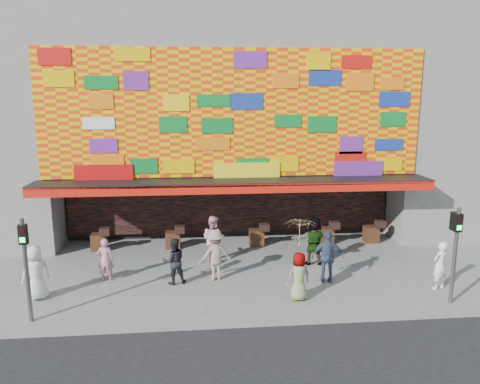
% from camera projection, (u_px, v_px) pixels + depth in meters
% --- Properties ---
extents(ground, '(90.00, 90.00, 0.00)m').
position_uv_depth(ground, '(244.00, 291.00, 15.22)').
color(ground, slate).
rests_on(ground, ground).
extents(shop_building, '(15.20, 9.40, 10.00)m').
position_uv_depth(shop_building, '(226.00, 117.00, 22.12)').
color(shop_building, gray).
rests_on(shop_building, ground).
extents(signal_left, '(0.22, 0.20, 3.00)m').
position_uv_depth(signal_left, '(25.00, 258.00, 12.80)').
color(signal_left, '#59595B').
rests_on(signal_left, ground).
extents(signal_right, '(0.22, 0.20, 3.00)m').
position_uv_depth(signal_right, '(456.00, 245.00, 13.96)').
color(signal_right, '#59595B').
rests_on(signal_right, ground).
extents(ped_a, '(1.01, 0.93, 1.73)m').
position_uv_depth(ped_a, '(36.00, 273.00, 14.45)').
color(ped_a, silver).
rests_on(ped_a, ground).
extents(ped_b, '(0.55, 0.37, 1.50)m').
position_uv_depth(ped_b, '(105.00, 260.00, 15.91)').
color(ped_b, '#BF7C96').
rests_on(ped_b, ground).
extents(ped_c, '(0.88, 0.75, 1.59)m').
position_uv_depth(ped_c, '(174.00, 261.00, 15.66)').
color(ped_c, black).
rests_on(ped_c, ground).
extents(ped_d, '(1.26, 0.90, 1.76)m').
position_uv_depth(ped_d, '(215.00, 255.00, 16.00)').
color(ped_d, gray).
rests_on(ped_d, ground).
extents(ped_e, '(1.12, 0.61, 1.81)m').
position_uv_depth(ped_e, '(328.00, 257.00, 15.75)').
color(ped_e, '#394764').
rests_on(ped_e, ground).
extents(ped_f, '(1.73, 0.63, 1.83)m').
position_uv_depth(ped_f, '(314.00, 241.00, 17.44)').
color(ped_f, gray).
rests_on(ped_f, ground).
extents(ped_g, '(0.84, 0.65, 1.53)m').
position_uv_depth(ped_g, '(299.00, 276.00, 14.41)').
color(ped_g, gray).
rests_on(ped_g, ground).
extents(ped_h, '(0.69, 0.59, 1.59)m').
position_uv_depth(ped_h, '(440.00, 265.00, 15.25)').
color(ped_h, white).
rests_on(ped_h, ground).
extents(ped_i, '(1.10, 1.07, 1.79)m').
position_uv_depth(ped_i, '(213.00, 239.00, 17.77)').
color(ped_i, pink).
rests_on(ped_i, ground).
extents(parasol, '(1.28, 1.29, 1.86)m').
position_uv_depth(parasol, '(300.00, 233.00, 14.12)').
color(parasol, beige).
rests_on(parasol, ground).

